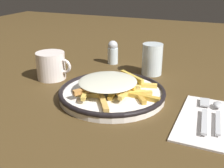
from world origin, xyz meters
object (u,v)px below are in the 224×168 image
at_px(plate, 112,93).
at_px(water_glass, 152,59).
at_px(napkin, 218,122).
at_px(fries_heap, 111,84).
at_px(fork, 205,114).
at_px(salt_shaker, 113,52).
at_px(coffee_mug, 51,66).
at_px(spoon, 218,111).

distance_m(plate, water_glass, 0.22).
bearing_deg(napkin, water_glass, 130.60).
relative_size(fries_heap, fork, 1.37).
relative_size(plate, salt_shaker, 3.36).
xyz_separation_m(water_glass, coffee_mug, (-0.27, -0.16, -0.01)).
bearing_deg(napkin, plate, 172.33).
bearing_deg(water_glass, plate, -102.50).
bearing_deg(coffee_mug, napkin, -11.03).
height_order(spoon, water_glass, water_glass).
distance_m(water_glass, salt_shaker, 0.17).
distance_m(fries_heap, napkin, 0.27).
height_order(fries_heap, napkin, fries_heap).
xyz_separation_m(plate, fork, (0.23, -0.02, -0.00)).
bearing_deg(napkin, coffee_mug, 168.97).
relative_size(napkin, coffee_mug, 2.01).
xyz_separation_m(plate, coffee_mug, (-0.22, 0.06, 0.03)).
height_order(napkin, spoon, spoon).
bearing_deg(coffee_mug, plate, -14.87).
bearing_deg(napkin, fork, 157.26).
xyz_separation_m(napkin, coffee_mug, (-0.49, 0.10, 0.04)).
relative_size(fork, coffee_mug, 1.56).
height_order(fries_heap, coffee_mug, coffee_mug).
height_order(fork, water_glass, water_glass).
relative_size(plate, coffee_mug, 2.46).
xyz_separation_m(napkin, fork, (-0.03, 0.01, 0.01)).
height_order(napkin, coffee_mug, coffee_mug).
relative_size(spoon, salt_shaker, 1.84).
height_order(plate, coffee_mug, coffee_mug).
relative_size(water_glass, coffee_mug, 0.87).
relative_size(fries_heap, coffee_mug, 2.13).
distance_m(spoon, water_glass, 0.31).
bearing_deg(spoon, water_glass, 134.58).
relative_size(fork, salt_shaker, 2.14).
bearing_deg(water_glass, fork, -52.07).
distance_m(fries_heap, spoon, 0.27).
xyz_separation_m(plate, salt_shaker, (-0.11, 0.27, 0.03)).
height_order(plate, salt_shaker, salt_shaker).
distance_m(spoon, coffee_mug, 0.49).
height_order(napkin, water_glass, water_glass).
bearing_deg(water_glass, coffee_mug, -150.16).
height_order(plate, fork, plate).
distance_m(plate, spoon, 0.26).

